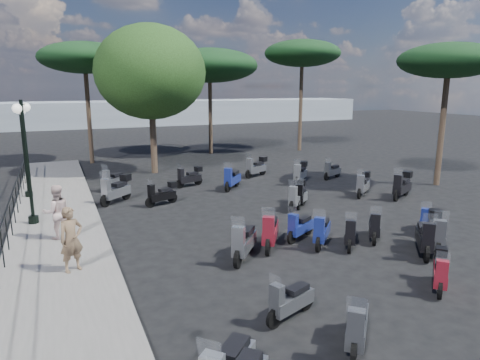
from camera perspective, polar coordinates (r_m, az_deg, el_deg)
name	(u,v)px	position (r m, az deg, el deg)	size (l,w,h in m)	color
ground	(276,240)	(13.97, 4.88, -8.03)	(120.00, 120.00, 0.00)	black
sidewalk	(57,237)	(15.26, -23.26, -6.95)	(3.00, 30.00, 0.15)	slate
railing	(8,219)	(14.90, -28.52, -4.59)	(0.04, 26.04, 1.10)	black
lamp_post_1	(27,155)	(16.29, -26.58, 3.06)	(0.51, 1.24, 4.28)	black
lamp_post_2	(24,145)	(20.48, -26.88, 4.15)	(0.45, 1.15, 3.95)	black
woman	(71,239)	(11.93, -21.57, -7.36)	(0.63, 0.41, 1.72)	brown
pedestrian_far	(57,212)	(14.60, -23.22, -3.93)	(0.84, 0.65, 1.73)	beige
scooter_2	(290,301)	(9.46, 6.69, -15.77)	(1.43, 0.71, 1.19)	black
scooter_3	(244,243)	(12.30, 0.50, -8.35)	(1.27, 1.49, 1.47)	black
scooter_4	(116,190)	(18.86, -16.20, -1.30)	(1.50, 1.40, 1.49)	black
scooter_5	(113,180)	(21.38, -16.56, -0.04)	(1.26, 1.20, 1.31)	black
scooter_7	(357,326)	(8.75, 15.32, -18.28)	(1.21, 1.30, 1.34)	black
scooter_8	(322,231)	(13.60, 10.83, -6.73)	(1.23, 1.28, 1.33)	black
scooter_9	(300,227)	(14.01, 7.99, -6.22)	(1.39, 0.87, 1.22)	black
scooter_10	(232,179)	(20.54, -1.07, 0.12)	(1.31, 1.41, 1.44)	black
scooter_11	(162,194)	(18.10, -10.39, -1.91)	(1.47, 0.72, 1.21)	black
scooter_13	(440,272)	(11.71, 25.16, -11.04)	(1.18, 1.11, 1.18)	black
scooter_14	(270,232)	(13.18, 4.04, -6.92)	(1.14, 1.61, 1.47)	black
scooter_15	(300,194)	(17.86, 8.02, -1.89)	(1.13, 1.40, 1.31)	black
scooter_16	(297,198)	(17.41, 7.67, -2.39)	(1.38, 1.08, 1.31)	black
scooter_17	(189,177)	(21.25, -6.77, 0.36)	(1.51, 0.70, 1.23)	black
scooter_19	(425,238)	(13.76, 23.42, -7.16)	(1.25, 1.46, 1.44)	black
scooter_20	(436,234)	(14.17, 24.68, -6.51)	(1.36, 1.49, 1.46)	black
scooter_21	(350,233)	(13.69, 14.50, -6.87)	(1.09, 1.29, 1.27)	black
scooter_22	(300,174)	(22.00, 8.03, 0.86)	(1.36, 1.29, 1.36)	black
scooter_23	(256,167)	(23.44, 2.18, 1.69)	(1.60, 0.95, 1.37)	black
scooter_26	(425,220)	(15.84, 23.46, -4.95)	(1.22, 1.07, 1.22)	black
scooter_27	(363,185)	(20.12, 16.07, -0.63)	(1.40, 1.17, 1.33)	black
scooter_28	(402,186)	(20.20, 20.80, -0.75)	(1.68, 1.07, 1.47)	black
scooter_29	(332,171)	(23.40, 12.17, 1.16)	(1.43, 0.77, 1.20)	black
scooter_31	(374,227)	(14.52, 17.48, -5.94)	(1.09, 1.29, 1.27)	black
broadleaf_tree	(150,72)	(24.63, -11.85, 13.86)	(6.06, 6.06, 8.19)	#38281E
pine_0	(210,66)	(31.44, -4.07, 14.96)	(6.88, 6.88, 7.51)	#38281E
pine_1	(302,54)	(33.29, 8.30, 16.32)	(5.65, 5.65, 8.24)	#38281E
pine_2	(85,58)	(28.98, -20.02, 15.02)	(5.52, 5.52, 7.55)	#38281E
pine_3	(449,61)	(23.27, 26.07, 14.03)	(4.77, 4.77, 6.89)	#38281E
distant_hills	(107,114)	(56.94, -17.37, 8.45)	(70.00, 8.00, 3.00)	gray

